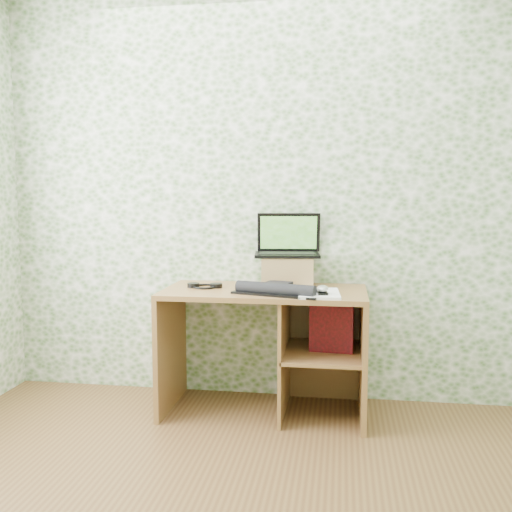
% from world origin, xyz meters
% --- Properties ---
extents(wall_back, '(3.50, 0.00, 3.50)m').
position_xyz_m(wall_back, '(0.00, 1.75, 1.30)').
color(wall_back, silver).
rests_on(wall_back, ground).
extents(desk, '(1.20, 0.60, 0.75)m').
position_xyz_m(desk, '(0.08, 1.47, 0.48)').
color(desk, brown).
rests_on(desk, floor).
extents(riser, '(0.34, 0.29, 0.19)m').
position_xyz_m(riser, '(0.12, 1.58, 0.84)').
color(riser, '#996E44').
rests_on(riser, desk).
extents(laptop, '(0.42, 0.32, 0.26)m').
position_xyz_m(laptop, '(0.12, 1.63, 1.00)').
color(laptop, black).
rests_on(laptop, riser).
extents(keyboard, '(0.52, 0.38, 0.07)m').
position_xyz_m(keyboard, '(0.09, 1.32, 0.77)').
color(keyboard, black).
rests_on(keyboard, desk).
extents(headphones, '(0.21, 0.16, 0.03)m').
position_xyz_m(headphones, '(-0.37, 1.46, 0.76)').
color(headphones, black).
rests_on(headphones, desk).
extents(notepad, '(0.25, 0.34, 0.02)m').
position_xyz_m(notepad, '(0.33, 1.31, 0.76)').
color(notepad, white).
rests_on(notepad, desk).
extents(mouse, '(0.08, 0.11, 0.04)m').
position_xyz_m(mouse, '(0.35, 1.26, 0.78)').
color(mouse, '#B7B7BA').
rests_on(mouse, notepad).
extents(pen, '(0.05, 0.14, 0.01)m').
position_xyz_m(pen, '(0.35, 1.34, 0.77)').
color(pen, black).
rests_on(pen, notepad).
extents(red_box, '(0.26, 0.10, 0.31)m').
position_xyz_m(red_box, '(0.40, 1.44, 0.54)').
color(red_box, maroon).
rests_on(red_box, desk).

